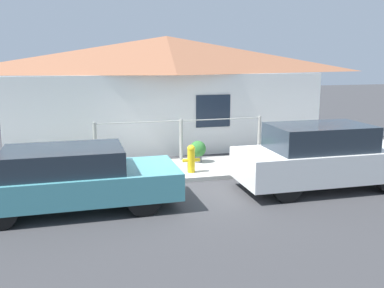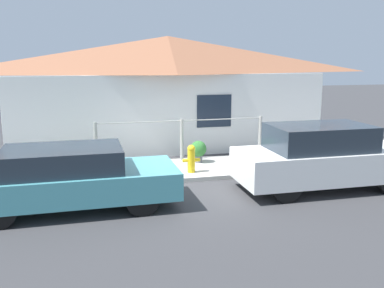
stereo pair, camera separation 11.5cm
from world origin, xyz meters
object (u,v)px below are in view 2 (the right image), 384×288
at_px(potted_plant_by_fence, 82,157).
at_px(car_left, 70,178).
at_px(car_right, 323,157).
at_px(potted_plant_near_hydrant, 198,150).
at_px(fire_hydrant, 191,158).

bearing_deg(potted_plant_by_fence, car_left, -94.67).
xyz_separation_m(car_right, potted_plant_near_hydrant, (-2.28, 2.70, -0.28)).
height_order(fire_hydrant, potted_plant_by_fence, fire_hydrant).
bearing_deg(fire_hydrant, potted_plant_near_hydrant, 65.62).
bearing_deg(potted_plant_near_hydrant, potted_plant_by_fence, -175.07).
bearing_deg(car_right, car_left, -179.96).
relative_size(fire_hydrant, potted_plant_by_fence, 1.04).
distance_m(car_right, potted_plant_near_hydrant, 3.54).
bearing_deg(fire_hydrant, car_left, -149.61).
relative_size(car_left, potted_plant_by_fence, 6.11).
bearing_deg(car_right, potted_plant_by_fence, 156.08).
height_order(potted_plant_near_hydrant, potted_plant_by_fence, potted_plant_by_fence).
xyz_separation_m(car_left, potted_plant_by_fence, (0.20, 2.42, -0.15)).
xyz_separation_m(car_left, fire_hydrant, (2.93, 1.72, -0.17)).
distance_m(car_right, potted_plant_by_fence, 5.97).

